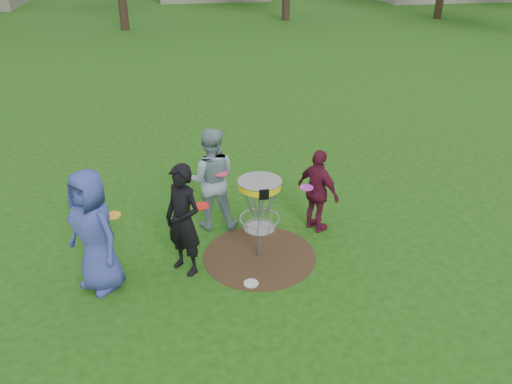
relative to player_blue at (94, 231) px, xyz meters
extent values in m
plane|color=#19470F|center=(2.39, 0.29, -0.92)|extent=(100.00, 100.00, 0.00)
cylinder|color=#47331E|center=(2.39, 0.29, -0.92)|extent=(1.80, 1.80, 0.01)
imported|color=#344090|center=(0.00, 0.00, 0.00)|extent=(1.05, 1.06, 1.84)
imported|color=black|center=(1.23, 0.16, -0.05)|extent=(0.73, 0.75, 1.74)
imported|color=#7B939E|center=(1.77, 1.38, -0.02)|extent=(0.98, 0.82, 1.81)
imported|color=maroon|center=(3.51, 0.92, -0.19)|extent=(0.75, 0.92, 1.47)
cylinder|color=silver|center=(2.13, -0.38, -0.91)|extent=(0.22, 0.22, 0.02)
cylinder|color=#9EA0A5|center=(2.39, 0.29, -0.23)|extent=(0.05, 0.05, 1.38)
cylinder|color=#DAC30B|center=(2.39, 0.29, 0.36)|extent=(0.64, 0.64, 0.10)
cylinder|color=#9EA0A5|center=(2.39, 0.29, 0.41)|extent=(0.66, 0.66, 0.01)
cube|color=black|center=(2.39, -0.03, 0.36)|extent=(0.14, 0.02, 0.16)
torus|color=#9EA0A5|center=(2.39, 0.29, -0.22)|extent=(0.62, 0.62, 0.02)
torus|color=#9EA0A5|center=(2.39, 0.29, -0.38)|extent=(0.50, 0.50, 0.02)
cylinder|color=#9EA0A5|center=(2.39, 0.29, -0.39)|extent=(0.44, 0.44, 0.01)
cylinder|color=yellow|center=(0.28, 0.03, 0.21)|extent=(0.22, 0.22, 0.02)
cylinder|color=red|center=(1.51, 0.19, 0.15)|extent=(0.22, 0.22, 0.02)
cylinder|color=#FF435F|center=(1.91, 1.13, 0.19)|extent=(0.22, 0.22, 0.02)
cylinder|color=#DA39C6|center=(3.26, 0.78, -0.02)|extent=(0.22, 0.22, 0.02)
camera|label=1|loc=(1.12, -6.15, 3.68)|focal=35.00mm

